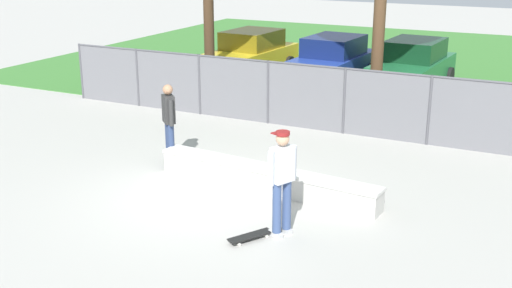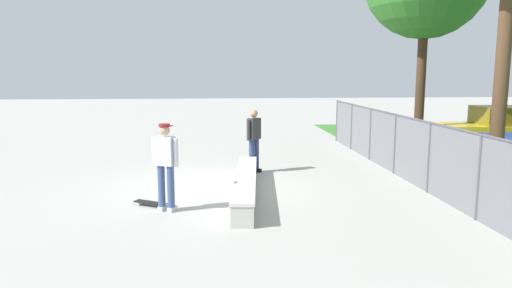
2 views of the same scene
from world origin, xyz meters
The scene contains 7 objects.
ground_plane centered at (0.00, 0.00, 0.00)m, with size 80.00×80.00×0.00m, color #ADAAA3.
concrete_ledge centered at (0.95, 0.79, 0.25)m, with size 4.87×0.93×0.49m.
skateboarder centered at (2.07, -0.94, 1.03)m, with size 0.39×0.56×1.84m.
skateboard centered at (1.68, -1.33, 0.07)m, with size 0.58×0.79×0.09m.
chainlink_fence centered at (0.00, 5.19, 0.93)m, with size 15.03×0.07×1.72m.
car_yellow centered at (-4.24, 10.45, 0.84)m, with size 2.24×4.31×1.66m.
bystander centered at (-1.56, 1.19, 1.01)m, with size 0.46×0.45×1.82m.
Camera 2 is at (11.64, 0.10, 2.88)m, focal length 32.72 mm.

